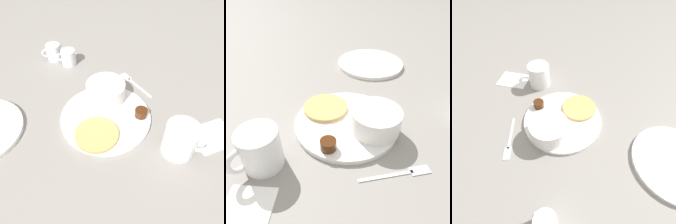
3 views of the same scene
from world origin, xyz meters
The scene contains 10 objects.
ground_plane centered at (0.00, 0.00, 0.00)m, with size 4.00×4.00×0.00m, color gray.
plate centered at (0.00, 0.00, 0.01)m, with size 0.25×0.25×0.01m.
pancake_stack centered at (0.05, 0.06, 0.02)m, with size 0.12×0.12×0.01m.
bowl centered at (-0.03, -0.07, 0.04)m, with size 0.11×0.11×0.05m.
syrup_cup centered at (-0.09, 0.04, 0.02)m, with size 0.04×0.04×0.02m.
butter_ramekin centered at (-0.05, -0.08, 0.03)m, with size 0.05×0.05×0.04m.
coffee_mug centered at (-0.13, 0.17, 0.04)m, with size 0.10×0.09×0.09m.
fork centered at (-0.14, -0.12, 0.00)m, with size 0.05×0.15×0.00m.
napkin centered at (-0.24, 0.17, 0.00)m, with size 0.12×0.09×0.00m.
far_plate centered at (0.34, -0.08, 0.01)m, with size 0.24×0.24×0.01m.
Camera 2 is at (-0.41, -0.00, 0.36)m, focal length 35.00 mm.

